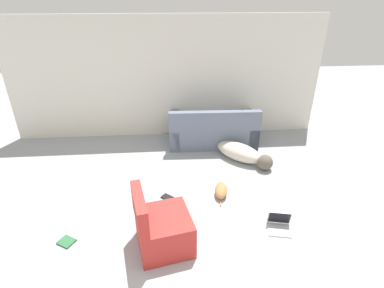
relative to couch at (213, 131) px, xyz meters
name	(u,v)px	position (x,y,z in m)	size (l,w,h in m)	color
ground_plane	(174,284)	(-0.91, -3.37, -0.28)	(20.00, 20.00, 0.00)	#999EA3
wall_back	(167,79)	(-0.91, 0.56, 0.97)	(6.50, 0.06, 2.51)	silver
couch	(213,131)	(0.00, 0.00, 0.00)	(1.82, 0.92, 0.84)	slate
dog	(243,153)	(0.47, -0.78, -0.13)	(1.10, 1.13, 0.31)	beige
cat	(221,190)	(-0.12, -1.80, -0.20)	(0.26, 0.57, 0.17)	#BC7A47
laptop_open	(279,223)	(0.55, -2.60, -0.20)	(0.36, 0.35, 0.23)	#B7B7BC
book_green	(67,242)	(-2.28, -2.65, -0.27)	(0.26, 0.24, 0.02)	#2D663D
book_black	(167,197)	(-0.97, -1.83, -0.27)	(0.22, 0.21, 0.02)	black
side_chair	(161,228)	(-1.04, -2.80, 0.00)	(0.78, 0.78, 0.84)	#B72D28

